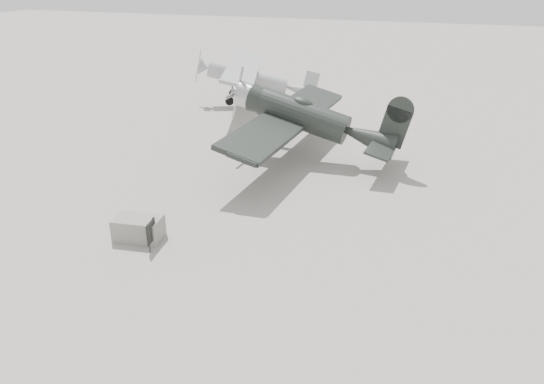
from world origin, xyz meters
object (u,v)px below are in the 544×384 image
at_px(lowwing_monoplane, 311,119).
at_px(equipment_block, 139,229).
at_px(highwing_monoplane, 253,75).
at_px(sign_board, 151,232).

xyz_separation_m(lowwing_monoplane, equipment_block, (-4.03, -10.57, -1.80)).
relative_size(lowwing_monoplane, highwing_monoplane, 1.07).
relative_size(equipment_block, sign_board, 1.53).
relative_size(lowwing_monoplane, sign_board, 11.44).
bearing_deg(highwing_monoplane, sign_board, -96.16).
bearing_deg(equipment_block, highwing_monoplane, 97.98).
relative_size(highwing_monoplane, sign_board, 10.68).
distance_m(equipment_block, sign_board, 1.02).
bearing_deg(sign_board, highwing_monoplane, 90.73).
xyz_separation_m(lowwing_monoplane, sign_board, (-3.18, -11.07, -1.55)).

